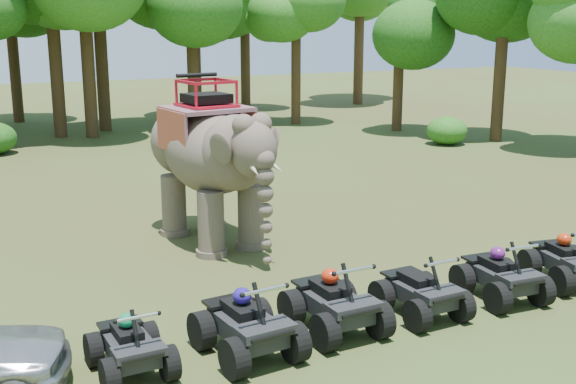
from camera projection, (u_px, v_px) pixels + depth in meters
name	position (u px, v px, depth m)	size (l,w,h in m)	color
ground	(314.00, 297.00, 14.37)	(110.00, 110.00, 0.00)	#47381E
elephant	(210.00, 161.00, 17.56)	(2.14, 4.87, 4.09)	#4B3F37
atv_0	(130.00, 338.00, 11.18)	(1.14, 1.56, 1.15)	black
atv_1	(247.00, 316.00, 11.75)	(1.35, 1.85, 1.37)	black
atv_2	(335.00, 295.00, 12.66)	(1.35, 1.85, 1.37)	black
atv_3	(421.00, 284.00, 13.34)	(1.23, 1.69, 1.25)	black
atv_4	(502.00, 268.00, 14.13)	(1.26, 1.72, 1.28)	black
atv_5	(568.00, 254.00, 14.98)	(1.27, 1.74, 1.29)	black
tree_0	(86.00, 30.00, 32.85)	(6.88, 6.88, 9.83)	#195114
tree_1	(192.00, 49.00, 35.19)	(5.61, 5.61, 8.02)	#195114
tree_2	(296.00, 60.00, 37.53)	(4.71, 4.71, 6.73)	#195114
tree_3	(399.00, 64.00, 35.25)	(4.62, 4.62, 6.60)	#195114
tree_4	(501.00, 53.00, 32.04)	(5.50, 5.50, 7.85)	#195114
tree_26	(53.00, 30.00, 32.93)	(6.90, 6.90, 9.86)	#195114
tree_28	(359.00, 21.00, 46.05)	(7.45, 7.45, 10.65)	#195114
tree_29	(245.00, 29.00, 43.87)	(6.78, 6.78, 9.68)	#195114
tree_30	(12.00, 39.00, 38.01)	(6.13, 6.13, 8.75)	#195114
tree_33	(100.00, 28.00, 34.90)	(7.03, 7.03, 10.04)	#195114
tree_35	(195.00, 41.00, 41.17)	(5.90, 5.90, 8.42)	#195114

